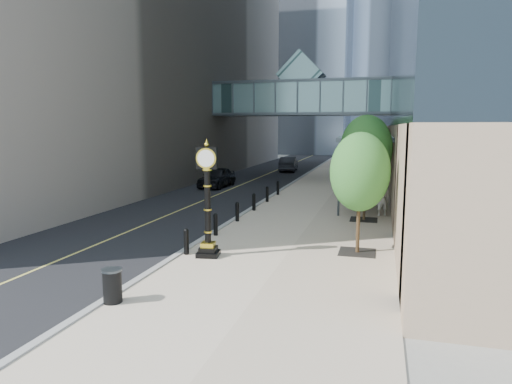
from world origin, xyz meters
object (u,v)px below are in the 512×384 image
pedestrian (382,199)px  car_far (289,164)px  street_clock (208,208)px  car_near (217,177)px  trash_bin (112,287)px

pedestrian → car_far: size_ratio=0.39×
street_clock → car_far: 33.95m
street_clock → car_near: street_clock is taller
street_clock → car_far: bearing=88.1°
car_far → pedestrian: bearing=107.6°
car_far → street_clock: bearing=91.0°
street_clock → trash_bin: (-0.89, -5.00, -1.41)m
street_clock → car_far: size_ratio=0.89×
car_far → trash_bin: bearing=88.9°
trash_bin → car_near: car_near is taller
street_clock → pedestrian: bearing=49.5°
car_far → car_near: bearing=73.3°
car_near → car_far: size_ratio=0.99×
pedestrian → car_far: pedestrian is taller
car_near → car_far: bearing=80.4°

